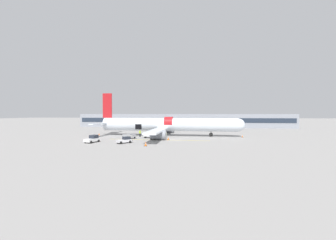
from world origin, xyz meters
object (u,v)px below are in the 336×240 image
at_px(airplane, 167,125).
at_px(baggage_cart_queued, 129,136).
at_px(ground_crew_helper, 140,133).
at_px(suitcase_on_tarmac_spare, 158,138).
at_px(baggage_tug_mid, 125,140).
at_px(ground_crew_loader_b, 158,134).
at_px(baggage_cart_loading, 150,136).
at_px(ground_crew_supervisor, 160,134).
at_px(ground_crew_marshal, 162,133).
at_px(baggage_tug_lead, 92,139).
at_px(ground_crew_driver, 166,135).
at_px(ground_crew_loader_a, 162,134).

height_order(airplane, baggage_cart_queued, airplane).
distance_m(ground_crew_helper, suitcase_on_tarmac_spare, 6.53).
distance_m(baggage_cart_queued, ground_crew_helper, 4.53).
relative_size(baggage_tug_mid, ground_crew_loader_b, 1.88).
bearing_deg(baggage_cart_loading, ground_crew_helper, 142.43).
relative_size(baggage_cart_queued, ground_crew_supervisor, 2.38).
bearing_deg(ground_crew_marshal, airplane, 70.52).
height_order(baggage_tug_lead, ground_crew_driver, ground_crew_driver).
xyz_separation_m(baggage_cart_loading, ground_crew_supervisor, (2.67, 0.07, 0.43)).
relative_size(airplane, baggage_tug_lead, 11.17).
relative_size(ground_crew_driver, suitcase_on_tarmac_spare, 3.00).
xyz_separation_m(airplane, ground_crew_loader_b, (-1.81, -3.42, -2.11)).
bearing_deg(ground_crew_loader_a, ground_crew_marshal, 111.64).
height_order(ground_crew_loader_a, ground_crew_supervisor, ground_crew_supervisor).
bearing_deg(baggage_cart_queued, ground_crew_supervisor, 15.03).
xyz_separation_m(baggage_tug_mid, ground_crew_loader_b, (4.68, 11.52, 0.30)).
bearing_deg(baggage_tug_mid, ground_crew_supervisor, 60.40).
height_order(baggage_cart_loading, ground_crew_loader_b, ground_crew_loader_b).
bearing_deg(baggage_tug_mid, ground_crew_marshal, 65.68).
xyz_separation_m(ground_crew_loader_b, suitcase_on_tarmac_spare, (0.57, -2.84, -0.64)).
bearing_deg(airplane, ground_crew_driver, -83.37).
bearing_deg(ground_crew_supervisor, airplane, 79.96).
height_order(baggage_tug_mid, ground_crew_driver, ground_crew_driver).
xyz_separation_m(baggage_tug_lead, baggage_cart_loading, (9.98, 9.63, -0.21)).
height_order(airplane, suitcase_on_tarmac_spare, airplane).
xyz_separation_m(ground_crew_supervisor, suitcase_on_tarmac_spare, (-0.33, -1.14, -0.64)).
distance_m(baggage_tug_mid, baggage_cart_loading, 10.18).
relative_size(ground_crew_loader_a, ground_crew_marshal, 0.87).
relative_size(baggage_tug_lead, ground_crew_helper, 2.01).
relative_size(baggage_tug_lead, baggage_tug_mid, 1.13).
bearing_deg(airplane, baggage_tug_mid, -113.47).
distance_m(ground_crew_supervisor, suitcase_on_tarmac_spare, 1.35).
distance_m(baggage_tug_mid, ground_crew_supervisor, 11.30).
xyz_separation_m(ground_crew_loader_a, suitcase_on_tarmac_spare, (-0.69, -2.51, -0.60)).
relative_size(airplane, ground_crew_loader_b, 23.64).
distance_m(baggage_tug_lead, baggage_cart_loading, 13.87).
relative_size(ground_crew_helper, suitcase_on_tarmac_spare, 2.99).
bearing_deg(ground_crew_marshal, ground_crew_loader_a, -68.36).
relative_size(baggage_cart_loading, ground_crew_loader_a, 2.36).
height_order(baggage_cart_loading, ground_crew_supervisor, ground_crew_supervisor).
xyz_separation_m(baggage_tug_lead, baggage_tug_mid, (7.06, -0.12, -0.08)).
distance_m(ground_crew_loader_a, ground_crew_marshal, 1.12).
xyz_separation_m(ground_crew_helper, suitcase_on_tarmac_spare, (5.47, -3.48, -0.69)).
height_order(baggage_cart_queued, ground_crew_helper, ground_crew_helper).
height_order(ground_crew_loader_b, ground_crew_helper, ground_crew_helper).
bearing_deg(suitcase_on_tarmac_spare, baggage_tug_mid, -121.15).
bearing_deg(ground_crew_loader_b, ground_crew_marshal, 39.72).
relative_size(baggage_cart_queued, ground_crew_loader_b, 2.38).
xyz_separation_m(baggage_tug_lead, suitcase_on_tarmac_spare, (12.31, 8.56, -0.43)).
distance_m(ground_crew_driver, ground_crew_supervisor, 2.70).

